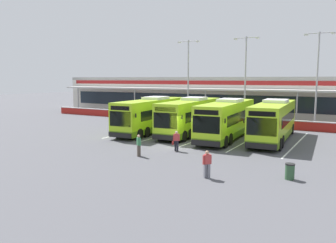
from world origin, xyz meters
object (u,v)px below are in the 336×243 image
at_px(pedestrian_child, 207,163).
at_px(lamp_post_west, 188,75).
at_px(coach_bus_leftmost, 152,115).
at_px(pedestrian_in_dark_coat, 139,145).
at_px(litter_bin, 290,171).
at_px(coach_bus_centre, 227,120).
at_px(pedestrian_with_handbag, 176,140).
at_px(lamp_post_east, 317,74).
at_px(coach_bus_right_centre, 274,121).
at_px(coach_bus_left_centre, 191,117).
at_px(lamp_post_centre, 245,74).

relative_size(pedestrian_child, lamp_post_west, 0.15).
xyz_separation_m(coach_bus_leftmost, pedestrian_in_dark_coat, (5.42, -10.26, -0.91)).
distance_m(pedestrian_in_dark_coat, litter_bin, 10.83).
distance_m(pedestrian_child, lamp_post_west, 28.67).
bearing_deg(pedestrian_child, pedestrian_in_dark_coat, 158.36).
xyz_separation_m(coach_bus_centre, pedestrian_child, (3.59, -13.19, -0.91)).
relative_size(pedestrian_in_dark_coat, pedestrian_child, 1.00).
bearing_deg(litter_bin, pedestrian_with_handbag, 159.50).
relative_size(pedestrian_child, litter_bin, 1.74).
bearing_deg(lamp_post_east, lamp_post_west, 179.76).
distance_m(coach_bus_right_centre, lamp_post_east, 11.57).
distance_m(coach_bus_left_centre, litter_bin, 16.88).
bearing_deg(coach_bus_right_centre, pedestrian_in_dark_coat, -121.65).
relative_size(coach_bus_left_centre, pedestrian_with_handbag, 7.59).
xyz_separation_m(coach_bus_leftmost, lamp_post_east, (15.02, 11.75, 4.50)).
relative_size(coach_bus_left_centre, pedestrian_child, 7.59).
bearing_deg(coach_bus_centre, coach_bus_left_centre, 170.63).
height_order(pedestrian_child, lamp_post_centre, lamp_post_centre).
xyz_separation_m(lamp_post_west, litter_bin, (17.73, -22.59, -5.82)).
bearing_deg(coach_bus_right_centre, litter_bin, -73.30).
relative_size(coach_bus_leftmost, coach_bus_left_centre, 1.00).
bearing_deg(coach_bus_left_centre, pedestrian_with_handbag, -71.57).
distance_m(pedestrian_in_dark_coat, pedestrian_child, 7.10).
relative_size(coach_bus_leftmost, coach_bus_right_centre, 1.00).
xyz_separation_m(coach_bus_left_centre, pedestrian_in_dark_coat, (1.21, -11.27, -0.91)).
xyz_separation_m(coach_bus_right_centre, pedestrian_with_handbag, (-5.61, -8.68, -0.93)).
relative_size(coach_bus_leftmost, pedestrian_in_dark_coat, 7.59).
bearing_deg(coach_bus_leftmost, coach_bus_centre, 2.12).
bearing_deg(pedestrian_in_dark_coat, coach_bus_left_centre, 96.14).
bearing_deg(lamp_post_centre, lamp_post_east, -0.76).
bearing_deg(lamp_post_west, coach_bus_right_centre, -36.56).
distance_m(coach_bus_left_centre, lamp_post_east, 15.89).
bearing_deg(pedestrian_child, lamp_post_centre, 102.37).
distance_m(coach_bus_left_centre, pedestrian_in_dark_coat, 11.37).
bearing_deg(coach_bus_leftmost, litter_bin, -33.56).
bearing_deg(lamp_post_east, pedestrian_child, -96.95).
xyz_separation_m(coach_bus_left_centre, lamp_post_east, (10.81, 10.74, 4.50)).
xyz_separation_m(coach_bus_left_centre, coach_bus_centre, (4.22, -0.70, 0.00)).
xyz_separation_m(coach_bus_right_centre, pedestrian_in_dark_coat, (-7.17, -11.64, -0.91)).
distance_m(coach_bus_right_centre, pedestrian_with_handbag, 10.38).
distance_m(coach_bus_leftmost, lamp_post_centre, 14.30).
distance_m(coach_bus_centre, coach_bus_right_centre, 4.30).
distance_m(coach_bus_leftmost, pedestrian_in_dark_coat, 11.64).
relative_size(coach_bus_leftmost, lamp_post_east, 1.12).
xyz_separation_m(coach_bus_right_centre, lamp_post_centre, (-6.00, 10.49, 4.50)).
bearing_deg(coach_bus_leftmost, pedestrian_child, -46.98).
distance_m(coach_bus_right_centre, lamp_post_centre, 12.89).
bearing_deg(coach_bus_leftmost, lamp_post_west, 97.19).
height_order(lamp_post_west, litter_bin, lamp_post_west).
xyz_separation_m(coach_bus_left_centre, pedestrian_with_handbag, (2.77, -8.32, -0.93)).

